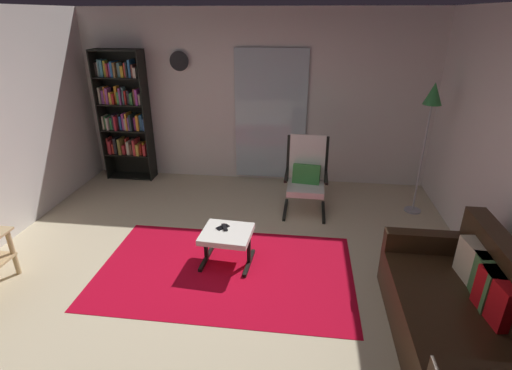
{
  "coord_description": "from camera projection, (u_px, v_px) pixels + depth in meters",
  "views": [
    {
      "loc": [
        0.76,
        -3.02,
        2.49
      ],
      "look_at": [
        0.28,
        0.8,
        0.79
      ],
      "focal_mm": 27.18,
      "sensor_mm": 36.0,
      "label": 1
    }
  ],
  "objects": [
    {
      "name": "ground_plane",
      "position": [
        218.0,
        289.0,
        3.84
      ],
      "size": [
        7.02,
        7.02,
        0.0
      ],
      "primitive_type": "plane",
      "color": "beige"
    },
    {
      "name": "wall_back",
      "position": [
        255.0,
        99.0,
        5.94
      ],
      "size": [
        5.6,
        0.06,
        2.6
      ],
      "primitive_type": "cube",
      "color": "silver",
      "rests_on": "ground"
    },
    {
      "name": "glass_door_panel",
      "position": [
        270.0,
        116.0,
        5.96
      ],
      "size": [
        1.1,
        0.01,
        2.0
      ],
      "primitive_type": "cube",
      "color": "silver"
    },
    {
      "name": "area_rug",
      "position": [
        225.0,
        270.0,
        4.11
      ],
      "size": [
        2.67,
        1.61,
        0.01
      ],
      "primitive_type": "cube",
      "color": "red",
      "rests_on": "ground"
    },
    {
      "name": "bookshelf_near_tv",
      "position": [
        125.0,
        113.0,
        6.07
      ],
      "size": [
        0.75,
        0.3,
        2.03
      ],
      "color": "black",
      "rests_on": "ground"
    },
    {
      "name": "leather_sofa",
      "position": [
        465.0,
        315.0,
        3.06
      ],
      "size": [
        0.87,
        1.71,
        0.87
      ],
      "color": "#342213",
      "rests_on": "ground"
    },
    {
      "name": "lounge_armchair",
      "position": [
        306.0,
        173.0,
        5.2
      ],
      "size": [
        0.57,
        0.66,
        1.02
      ],
      "color": "black",
      "rests_on": "ground"
    },
    {
      "name": "ottoman",
      "position": [
        227.0,
        237.0,
        4.12
      ],
      "size": [
        0.55,
        0.51,
        0.39
      ],
      "color": "white",
      "rests_on": "ground"
    },
    {
      "name": "tv_remote",
      "position": [
        225.0,
        227.0,
        4.16
      ],
      "size": [
        0.1,
        0.15,
        0.02
      ],
      "primitive_type": "cube",
      "rotation": [
        0.0,
        0.0,
        0.42
      ],
      "color": "black",
      "rests_on": "ottoman"
    },
    {
      "name": "cell_phone",
      "position": [
        223.0,
        227.0,
        4.17
      ],
      "size": [
        0.14,
        0.15,
        0.01
      ],
      "primitive_type": "cube",
      "rotation": [
        0.0,
        0.0,
        -0.73
      ],
      "color": "black",
      "rests_on": "ottoman"
    },
    {
      "name": "floor_lamp_by_shelf",
      "position": [
        432.0,
        106.0,
        4.76
      ],
      "size": [
        0.22,
        0.22,
        1.74
      ],
      "color": "#A5A5AD",
      "rests_on": "ground"
    },
    {
      "name": "wall_clock",
      "position": [
        179.0,
        61.0,
        5.78
      ],
      "size": [
        0.29,
        0.03,
        0.29
      ],
      "color": "silver"
    }
  ]
}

